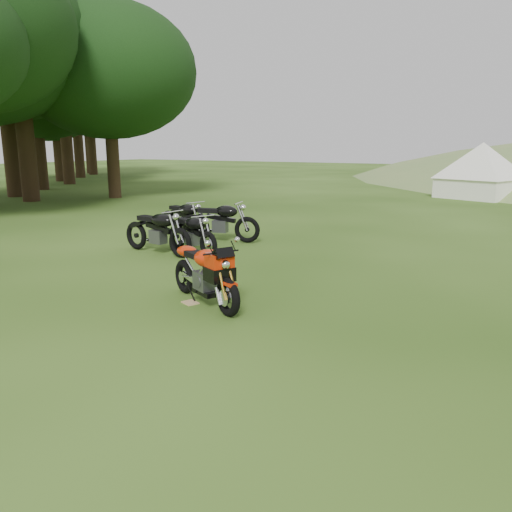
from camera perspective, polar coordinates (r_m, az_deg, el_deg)
The scene contains 9 objects.
ground at distance 6.63m, azimuth -2.25°, elevation -8.16°, with size 120.00×120.00×0.00m, color #22400D.
treeline at distance 31.01m, azimuth -17.98°, elevation 7.59°, with size 28.00×32.00×14.00m, color black, non-canonical shape.
sport_motorcycle at distance 7.48m, azimuth -5.92°, elevation -1.43°, with size 1.82×0.46×1.09m, color red, non-canonical shape.
plywood_board at distance 7.66m, azimuth -7.52°, elevation -5.30°, with size 0.24×0.19×0.02m, color tan.
vintage_moto_a at distance 11.17m, azimuth -11.24°, elevation 2.94°, with size 2.00×0.46×1.05m, color black, non-canonical shape.
vintage_moto_b at distance 10.99m, azimuth -7.34°, elevation 2.70°, with size 1.84×0.43×0.97m, color black, non-canonical shape.
vintage_moto_c at distance 12.39m, azimuth -4.22°, elevation 4.09°, with size 2.01×0.47×1.06m, color black, non-canonical shape.
vintage_moto_d at distance 13.17m, azimuth -8.20°, elevation 4.39°, with size 1.93×0.45×1.01m, color black, non-canonical shape.
tent_left at distance 24.96m, azimuth 24.34°, elevation 8.97°, with size 2.93×2.93×2.54m, color white, non-canonical shape.
Camera 1 is at (3.45, -5.15, 2.34)m, focal length 35.00 mm.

